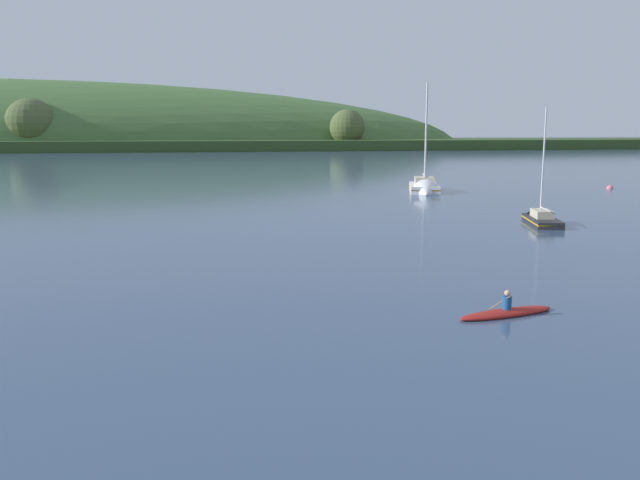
{
  "coord_description": "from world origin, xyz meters",
  "views": [
    {
      "loc": [
        2.76,
        2.67,
        6.43
      ],
      "look_at": [
        7.32,
        34.82,
        0.86
      ],
      "focal_mm": 35.68,
      "sensor_mm": 36.0,
      "label": 1
    }
  ],
  "objects_px": {
    "sailboat_midwater_white": "(425,190)",
    "canoe_with_paddler": "(506,312)",
    "mooring_buoy_foreground": "(610,188)",
    "sailboat_near_mooring": "(540,221)"
  },
  "relations": [
    {
      "from": "sailboat_near_mooring",
      "to": "mooring_buoy_foreground",
      "type": "distance_m",
      "value": 32.66
    },
    {
      "from": "sailboat_near_mooring",
      "to": "canoe_with_paddler",
      "type": "height_order",
      "value": "sailboat_near_mooring"
    },
    {
      "from": "sailboat_near_mooring",
      "to": "mooring_buoy_foreground",
      "type": "bearing_deg",
      "value": -26.41
    },
    {
      "from": "canoe_with_paddler",
      "to": "mooring_buoy_foreground",
      "type": "distance_m",
      "value": 56.96
    },
    {
      "from": "canoe_with_paddler",
      "to": "sailboat_midwater_white",
      "type": "bearing_deg",
      "value": -118.43
    },
    {
      "from": "sailboat_near_mooring",
      "to": "sailboat_midwater_white",
      "type": "height_order",
      "value": "sailboat_midwater_white"
    },
    {
      "from": "sailboat_near_mooring",
      "to": "mooring_buoy_foreground",
      "type": "height_order",
      "value": "sailboat_near_mooring"
    },
    {
      "from": "sailboat_midwater_white",
      "to": "mooring_buoy_foreground",
      "type": "distance_m",
      "value": 22.43
    },
    {
      "from": "sailboat_midwater_white",
      "to": "canoe_with_paddler",
      "type": "relative_size",
      "value": 3.17
    },
    {
      "from": "sailboat_midwater_white",
      "to": "canoe_with_paddler",
      "type": "bearing_deg",
      "value": 0.72
    }
  ]
}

